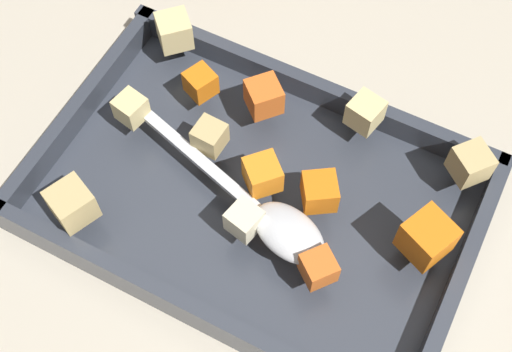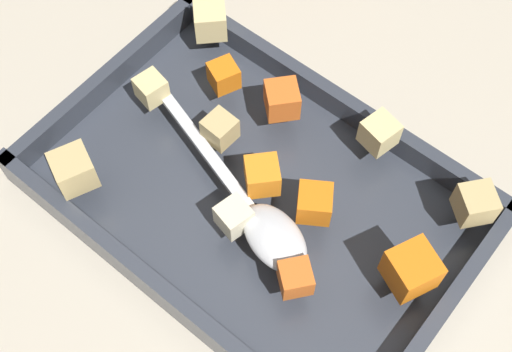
# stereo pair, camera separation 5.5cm
# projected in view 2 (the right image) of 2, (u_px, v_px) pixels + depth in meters

# --- Properties ---
(ground_plane) EXTENTS (4.00, 4.00, 0.00)m
(ground_plane) POSITION_uv_depth(u_px,v_px,m) (259.00, 194.00, 0.60)
(ground_plane) COLOR #BCB29E
(baking_dish) EXTENTS (0.37, 0.24, 0.04)m
(baking_dish) POSITION_uv_depth(u_px,v_px,m) (256.00, 197.00, 0.59)
(baking_dish) COLOR #333842
(baking_dish) RESTS_ON ground_plane
(carrot_chunk_center) EXTENTS (0.04, 0.04, 0.03)m
(carrot_chunk_center) POSITION_uv_depth(u_px,v_px,m) (311.00, 207.00, 0.54)
(carrot_chunk_center) COLOR orange
(carrot_chunk_center) RESTS_ON baking_dish
(carrot_chunk_front_center) EXTENTS (0.03, 0.03, 0.02)m
(carrot_chunk_front_center) POSITION_uv_depth(u_px,v_px,m) (295.00, 278.00, 0.51)
(carrot_chunk_front_center) COLOR orange
(carrot_chunk_front_center) RESTS_ON baking_dish
(carrot_chunk_heap_top) EXTENTS (0.04, 0.04, 0.03)m
(carrot_chunk_heap_top) POSITION_uv_depth(u_px,v_px,m) (262.00, 176.00, 0.55)
(carrot_chunk_heap_top) COLOR orange
(carrot_chunk_heap_top) RESTS_ON baking_dish
(carrot_chunk_mid_right) EXTENTS (0.04, 0.04, 0.03)m
(carrot_chunk_mid_right) POSITION_uv_depth(u_px,v_px,m) (282.00, 100.00, 0.58)
(carrot_chunk_mid_right) COLOR orange
(carrot_chunk_mid_right) RESTS_ON baking_dish
(carrot_chunk_near_left) EXTENTS (0.03, 0.03, 0.02)m
(carrot_chunk_near_left) POSITION_uv_depth(u_px,v_px,m) (224.00, 75.00, 0.60)
(carrot_chunk_near_left) COLOR orange
(carrot_chunk_near_left) RESTS_ON baking_dish
(carrot_chunk_back_center) EXTENTS (0.04, 0.04, 0.03)m
(carrot_chunk_back_center) POSITION_uv_depth(u_px,v_px,m) (413.00, 267.00, 0.51)
(carrot_chunk_back_center) COLOR orange
(carrot_chunk_back_center) RESTS_ON baking_dish
(potato_chunk_far_right) EXTENTS (0.04, 0.04, 0.03)m
(potato_chunk_far_right) POSITION_uv_depth(u_px,v_px,m) (74.00, 170.00, 0.55)
(potato_chunk_far_right) COLOR tan
(potato_chunk_far_right) RESTS_ON baking_dish
(potato_chunk_rim_edge) EXTENTS (0.04, 0.04, 0.03)m
(potato_chunk_rim_edge) POSITION_uv_depth(u_px,v_px,m) (475.00, 204.00, 0.54)
(potato_chunk_rim_edge) COLOR tan
(potato_chunk_rim_edge) RESTS_ON baking_dish
(potato_chunk_corner_ne) EXTENTS (0.03, 0.03, 0.02)m
(potato_chunk_corner_ne) POSITION_uv_depth(u_px,v_px,m) (234.00, 217.00, 0.53)
(potato_chunk_corner_ne) COLOR beige
(potato_chunk_corner_ne) RESTS_ON baking_dish
(potato_chunk_near_right) EXTENTS (0.04, 0.04, 0.03)m
(potato_chunk_near_right) POSITION_uv_depth(u_px,v_px,m) (210.00, 20.00, 0.63)
(potato_chunk_near_right) COLOR #E0CC89
(potato_chunk_near_right) RESTS_ON baking_dish
(potato_chunk_heap_side) EXTENTS (0.03, 0.03, 0.02)m
(potato_chunk_heap_side) POSITION_uv_depth(u_px,v_px,m) (220.00, 129.00, 0.57)
(potato_chunk_heap_side) COLOR tan
(potato_chunk_heap_side) RESTS_ON baking_dish
(potato_chunk_far_left) EXTENTS (0.03, 0.03, 0.02)m
(potato_chunk_far_left) POSITION_uv_depth(u_px,v_px,m) (152.00, 88.00, 0.59)
(potato_chunk_far_left) COLOR #E0CC89
(potato_chunk_far_left) RESTS_ON baking_dish
(potato_chunk_near_spoon) EXTENTS (0.03, 0.03, 0.03)m
(potato_chunk_near_spoon) POSITION_uv_depth(u_px,v_px,m) (379.00, 133.00, 0.57)
(potato_chunk_near_spoon) COLOR #E0CC89
(potato_chunk_near_spoon) RESTS_ON baking_dish
(serving_spoon) EXTENTS (0.21, 0.09, 0.02)m
(serving_spoon) POSITION_uv_depth(u_px,v_px,m) (265.00, 225.00, 0.53)
(serving_spoon) COLOR silver
(serving_spoon) RESTS_ON baking_dish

